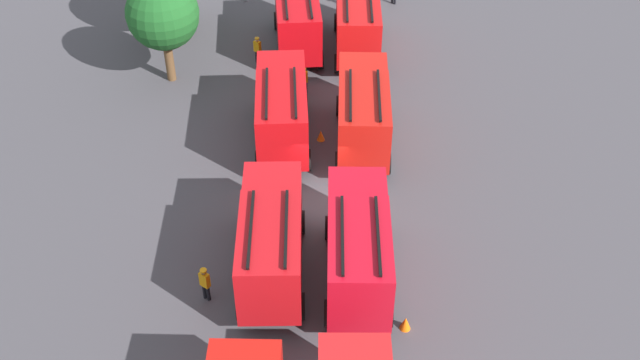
{
  "coord_description": "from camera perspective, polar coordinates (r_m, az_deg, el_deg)",
  "views": [
    {
      "loc": [
        -27.03,
        -1.0,
        24.55
      ],
      "look_at": [
        0.0,
        0.0,
        1.4
      ],
      "focal_mm": 42.94,
      "sensor_mm": 36.0,
      "label": 1
    }
  ],
  "objects": [
    {
      "name": "fire_truck_2",
      "position": [
        38.79,
        3.24,
        5.21
      ],
      "size": [
        7.22,
        2.8,
        3.88
      ],
      "rotation": [
        0.0,
        0.0,
        0.01
      ],
      "color": "red",
      "rests_on": "ground"
    },
    {
      "name": "fire_truck_3",
      "position": [
        46.64,
        2.82,
        11.8
      ],
      "size": [
        7.26,
        2.9,
        3.88
      ],
      "rotation": [
        0.0,
        0.0,
        0.02
      ],
      "color": "red",
      "rests_on": "ground"
    },
    {
      "name": "fire_truck_5",
      "position": [
        31.75,
        -3.66,
        -4.41
      ],
      "size": [
        7.32,
        3.06,
        3.88
      ],
      "rotation": [
        0.0,
        0.0,
        0.05
      ],
      "color": "red",
      "rests_on": "ground"
    },
    {
      "name": "fire_truck_7",
      "position": [
        46.9,
        -1.7,
        12.01
      ],
      "size": [
        7.43,
        3.41,
        3.88
      ],
      "rotation": [
        0.0,
        0.0,
        0.11
      ],
      "color": "red",
      "rests_on": "ground"
    },
    {
      "name": "traffic_cone_0",
      "position": [
        31.3,
        6.38,
        -10.55
      ],
      "size": [
        0.45,
        0.45,
        0.64
      ],
      "primitive_type": "cone",
      "color": "#F2600C",
      "rests_on": "ground"
    },
    {
      "name": "fire_truck_1",
      "position": [
        31.48,
        2.86,
        -4.88
      ],
      "size": [
        7.26,
        2.89,
        3.88
      ],
      "rotation": [
        0.0,
        0.0,
        0.02
      ],
      "color": "red",
      "rests_on": "ground"
    },
    {
      "name": "traffic_cone_2",
      "position": [
        40.11,
        0.06,
        3.36
      ],
      "size": [
        0.43,
        0.43,
        0.61
      ],
      "primitive_type": "cone",
      "color": "#F2600C",
      "rests_on": "ground"
    },
    {
      "name": "traffic_cone_1",
      "position": [
        36.33,
        3.78,
        -1.42
      ],
      "size": [
        0.43,
        0.43,
        0.61
      ],
      "primitive_type": "cone",
      "color": "#F2600C",
      "rests_on": "ground"
    },
    {
      "name": "firefighter_0",
      "position": [
        46.22,
        -4.68,
        9.71
      ],
      "size": [
        0.43,
        0.48,
        1.69
      ],
      "rotation": [
        0.0,
        0.0,
        2.58
      ],
      "color": "black",
      "rests_on": "ground"
    },
    {
      "name": "ground_plane",
      "position": [
        36.53,
        -0.0,
        -1.67
      ],
      "size": [
        65.4,
        65.4,
        0.0
      ],
      "primitive_type": "plane",
      "color": "#423F44"
    },
    {
      "name": "tree_1",
      "position": [
        43.75,
        -11.66,
        12.02
      ],
      "size": [
        4.05,
        4.05,
        6.27
      ],
      "color": "brown",
      "rests_on": "ground"
    },
    {
      "name": "firefighter_4",
      "position": [
        31.96,
        -8.56,
        -7.57
      ],
      "size": [
        0.43,
        0.48,
        1.75
      ],
      "rotation": [
        0.0,
        0.0,
        5.69
      ],
      "color": "black",
      "rests_on": "ground"
    },
    {
      "name": "firefighter_3",
      "position": [
        43.41,
        -1.2,
        7.51
      ],
      "size": [
        0.28,
        0.44,
        1.6
      ],
      "rotation": [
        0.0,
        0.0,
        3.23
      ],
      "color": "black",
      "rests_on": "ground"
    },
    {
      "name": "fire_truck_6",
      "position": [
        38.93,
        -2.86,
        5.37
      ],
      "size": [
        7.38,
        3.24,
        3.88
      ],
      "rotation": [
        0.0,
        0.0,
        0.08
      ],
      "color": "red",
      "rests_on": "ground"
    }
  ]
}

